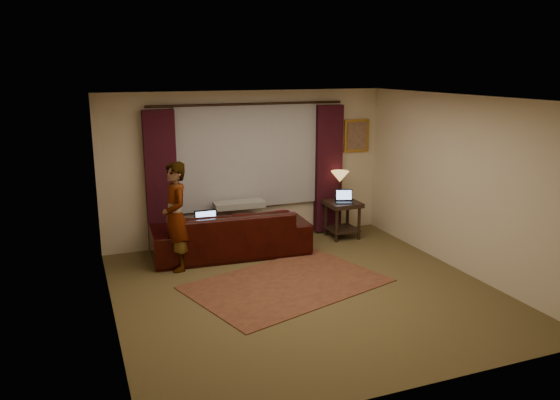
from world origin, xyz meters
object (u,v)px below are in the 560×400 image
object	(u,v)px
laptop_sofa	(208,221)
end_table	(342,220)
sofa	(230,224)
tiffany_lamp	(340,185)
laptop_table	(344,197)
person	(176,217)

from	to	relation	value
laptop_sofa	end_table	bearing A→B (deg)	6.28
sofa	laptop_sofa	distance (m)	0.43
tiffany_lamp	laptop_table	world-z (taller)	tiffany_lamp
sofa	person	distance (m)	1.05
laptop_sofa	person	xyz separation A→B (m)	(-0.54, -0.23, 0.18)
laptop_table	person	world-z (taller)	person
tiffany_lamp	end_table	bearing A→B (deg)	-96.59
tiffany_lamp	person	xyz separation A→B (m)	(-3.07, -0.68, -0.10)
laptop_sofa	tiffany_lamp	world-z (taller)	tiffany_lamp
tiffany_lamp	sofa	bearing A→B (deg)	-171.24
laptop_sofa	laptop_table	size ratio (longest dim) A/B	1.20
end_table	tiffany_lamp	bearing A→B (deg)	83.41
end_table	person	distance (m)	3.13
end_table	person	size ratio (longest dim) A/B	0.40
laptop_table	tiffany_lamp	bearing A→B (deg)	103.37
tiffany_lamp	person	bearing A→B (deg)	-167.48
end_table	tiffany_lamp	world-z (taller)	tiffany_lamp
laptop_sofa	end_table	xyz separation A→B (m)	(2.51, 0.27, -0.31)
tiffany_lamp	laptop_table	size ratio (longest dim) A/B	1.56
end_table	laptop_table	size ratio (longest dim) A/B	1.99
sofa	person	size ratio (longest dim) A/B	1.53
tiffany_lamp	laptop_sofa	bearing A→B (deg)	-169.90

